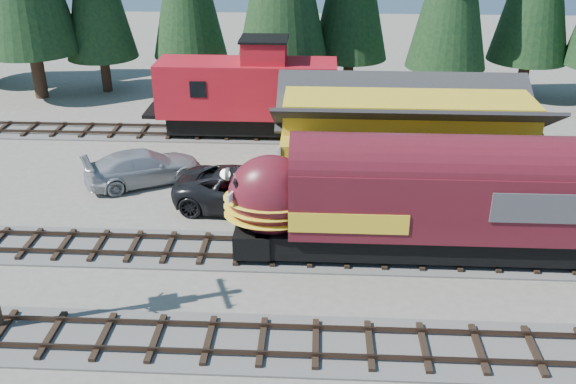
{
  "coord_description": "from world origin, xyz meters",
  "views": [
    {
      "loc": [
        -4.24,
        -19.14,
        13.96
      ],
      "look_at": [
        -5.43,
        4.0,
        2.85
      ],
      "focal_mm": 40.0,
      "sensor_mm": 36.0,
      "label": 1
    }
  ],
  "objects_px": {
    "locomotive": "(401,205)",
    "pickup_truck_a": "(250,190)",
    "caboose": "(248,92)",
    "depot": "(406,135)",
    "pickup_truck_b": "(144,167)"
  },
  "relations": [
    {
      "from": "caboose",
      "to": "pickup_truck_a",
      "type": "height_order",
      "value": "caboose"
    },
    {
      "from": "depot",
      "to": "pickup_truck_b",
      "type": "bearing_deg",
      "value": 179.05
    },
    {
      "from": "locomotive",
      "to": "pickup_truck_a",
      "type": "relative_size",
      "value": 2.11
    },
    {
      "from": "caboose",
      "to": "pickup_truck_a",
      "type": "xyz_separation_m",
      "value": [
        1.1,
        -10.01,
        -1.75
      ]
    },
    {
      "from": "locomotive",
      "to": "pickup_truck_b",
      "type": "height_order",
      "value": "locomotive"
    },
    {
      "from": "pickup_truck_b",
      "to": "caboose",
      "type": "bearing_deg",
      "value": -60.83
    },
    {
      "from": "caboose",
      "to": "pickup_truck_b",
      "type": "relative_size",
      "value": 1.79
    },
    {
      "from": "locomotive",
      "to": "caboose",
      "type": "relative_size",
      "value": 1.39
    },
    {
      "from": "depot",
      "to": "pickup_truck_b",
      "type": "height_order",
      "value": "depot"
    },
    {
      "from": "depot",
      "to": "locomotive",
      "type": "distance_m",
      "value": 6.58
    },
    {
      "from": "pickup_truck_a",
      "to": "pickup_truck_b",
      "type": "height_order",
      "value": "pickup_truck_a"
    },
    {
      "from": "depot",
      "to": "locomotive",
      "type": "bearing_deg",
      "value": -97.6
    },
    {
      "from": "depot",
      "to": "pickup_truck_a",
      "type": "bearing_deg",
      "value": -161.37
    },
    {
      "from": "depot",
      "to": "pickup_truck_b",
      "type": "distance_m",
      "value": 13.39
    },
    {
      "from": "pickup_truck_a",
      "to": "caboose",
      "type": "bearing_deg",
      "value": 14.98
    }
  ]
}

